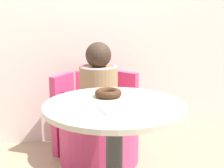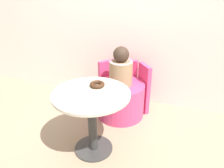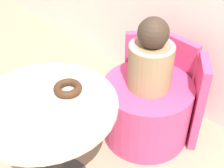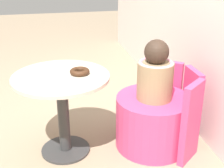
{
  "view_description": "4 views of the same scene",
  "coord_description": "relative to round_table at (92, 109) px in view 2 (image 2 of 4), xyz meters",
  "views": [
    {
      "loc": [
        -0.3,
        -1.43,
        1.06
      ],
      "look_at": [
        0.13,
        0.34,
        0.64
      ],
      "focal_mm": 50.0,
      "sensor_mm": 36.0,
      "label": 1
    },
    {
      "loc": [
        0.8,
        -1.55,
        1.52
      ],
      "look_at": [
        0.14,
        0.27,
        0.6
      ],
      "focal_mm": 35.0,
      "sensor_mm": 36.0,
      "label": 2
    },
    {
      "loc": [
        1.08,
        -0.53,
        1.6
      ],
      "look_at": [
        0.15,
        0.32,
        0.62
      ],
      "focal_mm": 50.0,
      "sensor_mm": 36.0,
      "label": 3
    },
    {
      "loc": [
        2.13,
        -0.09,
        1.43
      ],
      "look_at": [
        0.14,
        0.33,
        0.57
      ],
      "focal_mm": 50.0,
      "sensor_mm": 36.0,
      "label": 4
    }
  ],
  "objects": [
    {
      "name": "tub_chair",
      "position": [
        0.06,
        0.68,
        -0.26
      ],
      "size": [
        0.58,
        0.58,
        0.41
      ],
      "color": "#D13D70",
      "rests_on": "ground_plane"
    },
    {
      "name": "paper_napkin",
      "position": [
        -0.01,
        -0.1,
        0.17
      ],
      "size": [
        0.17,
        0.17,
        0.01
      ],
      "color": "silver",
      "rests_on": "round_table"
    },
    {
      "name": "back_wall",
      "position": [
        -0.05,
        1.15,
        0.73
      ],
      "size": [
        6.0,
        0.06,
        2.4
      ],
      "color": "silver",
      "rests_on": "ground_plane"
    },
    {
      "name": "child_figure",
      "position": [
        0.06,
        0.68,
        0.15
      ],
      "size": [
        0.27,
        0.27,
        0.45
      ],
      "color": "#937A56",
      "rests_on": "tub_chair"
    },
    {
      "name": "booth_backrest",
      "position": [
        0.06,
        0.92,
        -0.16
      ],
      "size": [
        0.68,
        0.25,
        0.61
      ],
      "color": "#D13D70",
      "rests_on": "ground_plane"
    },
    {
      "name": "round_table",
      "position": [
        0.0,
        0.0,
        0.0
      ],
      "size": [
        0.69,
        0.69,
        0.63
      ],
      "color": "#333333",
      "rests_on": "ground_plane"
    },
    {
      "name": "donut",
      "position": [
        -0.0,
        0.14,
        0.18
      ],
      "size": [
        0.14,
        0.14,
        0.04
      ],
      "color": "#3D2314",
      "rests_on": "round_table"
    },
    {
      "name": "ground_plane",
      "position": [
        -0.05,
        0.02,
        -0.47
      ],
      "size": [
        12.0,
        12.0,
        0.0
      ],
      "primitive_type": "plane",
      "color": "gray"
    }
  ]
}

